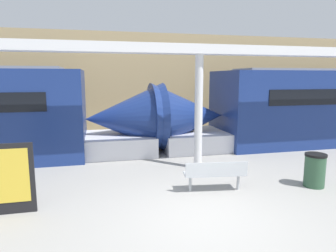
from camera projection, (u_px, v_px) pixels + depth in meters
ground_plane at (200, 221)px, 5.96m from camera, size 60.00×60.00×0.00m
station_wall at (136, 84)px, 14.84m from camera, size 56.00×0.20×5.00m
bench_near at (215, 173)px, 7.46m from camera, size 1.59×0.65×0.79m
trash_bin at (315, 170)px, 7.81m from camera, size 0.54×0.54×0.88m
poster_board at (1, 179)px, 6.15m from camera, size 1.28×0.07×1.51m
support_column_near at (199, 113)px, 9.21m from camera, size 0.25×0.25×3.52m
canopy_beam at (200, 49)px, 8.91m from camera, size 28.00×0.60×0.28m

